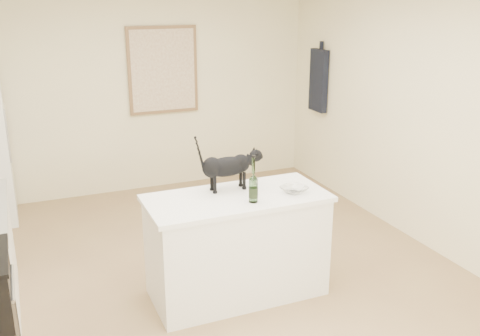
% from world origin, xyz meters
% --- Properties ---
extents(floor, '(5.50, 5.50, 0.00)m').
position_xyz_m(floor, '(0.00, 0.00, 0.00)').
color(floor, '#987C51').
rests_on(floor, ground).
extents(wall_back, '(4.50, 0.00, 4.50)m').
position_xyz_m(wall_back, '(0.00, 2.75, 1.30)').
color(wall_back, beige).
rests_on(wall_back, ground).
extents(wall_front, '(4.50, 0.00, 4.50)m').
position_xyz_m(wall_front, '(0.00, -2.75, 1.30)').
color(wall_front, beige).
rests_on(wall_front, ground).
extents(wall_right, '(0.00, 5.50, 5.50)m').
position_xyz_m(wall_right, '(2.25, 0.00, 1.30)').
color(wall_right, beige).
rests_on(wall_right, ground).
extents(island_base, '(1.44, 0.67, 0.86)m').
position_xyz_m(island_base, '(0.10, -0.20, 0.43)').
color(island_base, white).
rests_on(island_base, floor).
extents(island_top, '(1.50, 0.70, 0.04)m').
position_xyz_m(island_top, '(0.10, -0.20, 0.88)').
color(island_top, white).
rests_on(island_top, island_base).
extents(artwork_frame, '(0.90, 0.03, 1.10)m').
position_xyz_m(artwork_frame, '(0.30, 2.72, 1.55)').
color(artwork_frame, brown).
rests_on(artwork_frame, wall_back).
extents(artwork_canvas, '(0.82, 0.00, 1.02)m').
position_xyz_m(artwork_canvas, '(0.30, 2.70, 1.55)').
color(artwork_canvas, beige).
rests_on(artwork_canvas, wall_back).
extents(hanging_garment, '(0.08, 0.34, 0.80)m').
position_xyz_m(hanging_garment, '(2.19, 2.05, 1.40)').
color(hanging_garment, black).
rests_on(hanging_garment, wall_right).
extents(black_cat, '(0.53, 0.16, 0.37)m').
position_xyz_m(black_cat, '(0.08, -0.03, 1.08)').
color(black_cat, black).
rests_on(black_cat, island_top).
extents(wine_bottle, '(0.08, 0.08, 0.34)m').
position_xyz_m(wine_bottle, '(0.17, -0.37, 1.07)').
color(wine_bottle, '#275120').
rests_on(wine_bottle, island_top).
extents(glass_bowl, '(0.27, 0.27, 0.05)m').
position_xyz_m(glass_bowl, '(0.57, -0.32, 0.93)').
color(glass_bowl, white).
rests_on(glass_bowl, island_top).
extents(fridge_paper, '(0.02, 0.13, 0.16)m').
position_xyz_m(fridge_paper, '(-1.60, 2.48, 1.23)').
color(fridge_paper, silver).
rests_on(fridge_paper, fridge).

